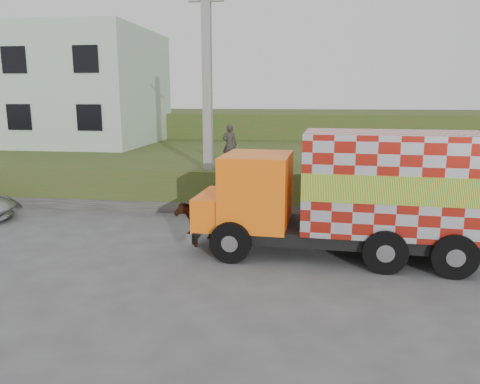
% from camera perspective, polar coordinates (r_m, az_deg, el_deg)
% --- Properties ---
extents(ground, '(120.00, 120.00, 0.00)m').
position_cam_1_polar(ground, '(12.49, -3.68, -7.42)').
color(ground, '#474749').
rests_on(ground, ground).
extents(embankment, '(40.00, 12.00, 1.50)m').
position_cam_1_polar(embankment, '(21.94, 1.66, 2.92)').
color(embankment, '#2D521B').
rests_on(embankment, ground).
extents(embankment_far, '(40.00, 12.00, 3.00)m').
position_cam_1_polar(embankment_far, '(33.74, 4.03, 7.24)').
color(embankment_far, '#2D521B').
rests_on(embankment_far, ground).
extents(retaining_strip, '(16.00, 0.50, 0.40)m').
position_cam_1_polar(retaining_strip, '(16.82, -7.43, -1.77)').
color(retaining_strip, '#595651').
rests_on(retaining_strip, ground).
extents(building, '(10.00, 8.00, 6.00)m').
position_cam_1_polar(building, '(28.00, -21.00, 11.76)').
color(building, '#A2BEA3').
rests_on(building, embankment).
extents(utility_pole, '(1.20, 0.30, 8.00)m').
position_cam_1_polar(utility_pole, '(16.51, -3.99, 11.62)').
color(utility_pole, gray).
rests_on(utility_pole, ground).
extents(cargo_truck, '(7.30, 2.84, 3.21)m').
position_cam_1_polar(cargo_truck, '(12.18, 13.45, -0.15)').
color(cargo_truck, black).
rests_on(cargo_truck, ground).
extents(cow, '(1.20, 1.64, 1.26)m').
position_cam_1_polar(cow, '(13.29, -4.93, -3.42)').
color(cow, '#38140E').
rests_on(cow, ground).
extents(pedestrian, '(0.57, 0.38, 1.53)m').
position_cam_1_polar(pedestrian, '(17.72, -1.27, 5.79)').
color(pedestrian, '#2D2928').
rests_on(pedestrian, embankment).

